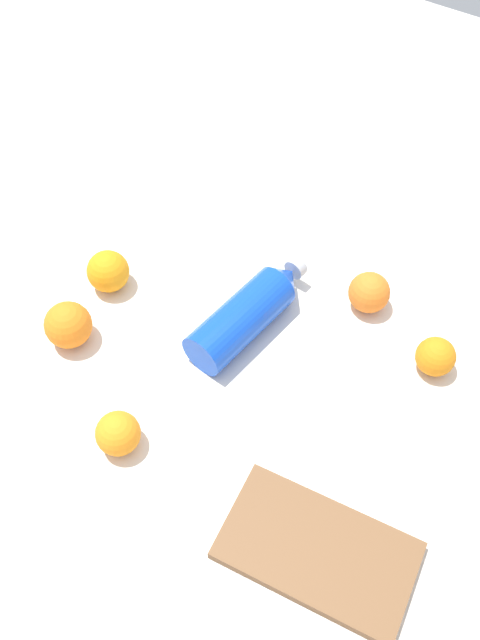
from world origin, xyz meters
The scene contains 8 objects.
ground_plane centered at (0.00, 0.00, 0.00)m, with size 2.40×2.40×0.00m, color silver.
water_bottle centered at (0.04, 0.06, 0.04)m, with size 0.11×0.26×0.08m.
orange_0 centered at (0.33, 0.15, 0.03)m, with size 0.06×0.06×0.06m, color orange.
orange_1 centered at (-0.21, 0.00, 0.04)m, with size 0.07×0.07×0.07m, color orange.
orange_2 centered at (-0.19, -0.13, 0.04)m, with size 0.08×0.08×0.08m, color orange.
orange_3 centered at (0.00, -0.23, 0.03)m, with size 0.07×0.07×0.07m, color orange.
orange_4 centered at (0.19, 0.21, 0.04)m, with size 0.07×0.07×0.07m, color orange.
cutting_board centered at (0.33, -0.21, 0.01)m, with size 0.26×0.14×0.02m, color brown.
Camera 1 is at (0.40, -0.52, 0.93)m, focal length 38.42 mm.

